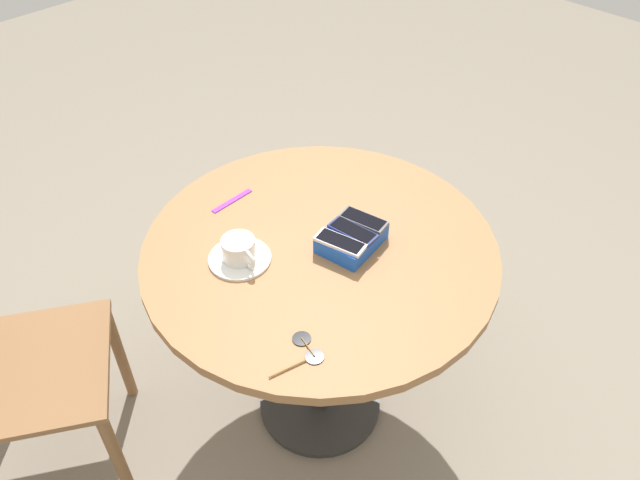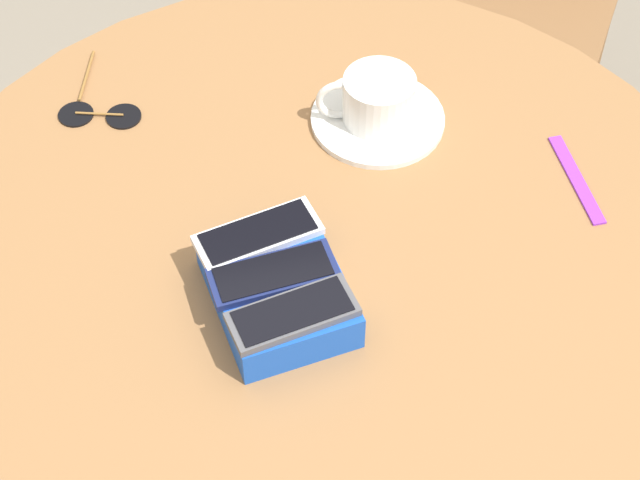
# 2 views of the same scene
# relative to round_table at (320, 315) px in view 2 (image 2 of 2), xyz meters

# --- Properties ---
(round_table) EXTENTS (0.97, 0.97, 0.75)m
(round_table) POSITION_rel_round_table_xyz_m (0.00, 0.00, 0.00)
(round_table) COLOR #2D2D2D
(round_table) RESTS_ON ground_plane
(phone_box) EXTENTS (0.19, 0.16, 0.05)m
(phone_box) POSITION_rel_round_table_xyz_m (-0.06, 0.06, 0.15)
(phone_box) COLOR blue
(phone_box) RESTS_ON round_table
(phone_gray) EXTENTS (0.08, 0.14, 0.01)m
(phone_gray) POSITION_rel_round_table_xyz_m (-0.12, 0.05, 0.18)
(phone_gray) COLOR #515156
(phone_gray) RESTS_ON phone_box
(phone_navy) EXTENTS (0.07, 0.14, 0.01)m
(phone_navy) POSITION_rel_round_table_xyz_m (-0.06, 0.06, 0.18)
(phone_navy) COLOR navy
(phone_navy) RESTS_ON phone_box
(phone_white) EXTENTS (0.08, 0.14, 0.01)m
(phone_white) POSITION_rel_round_table_xyz_m (-0.01, 0.07, 0.18)
(phone_white) COLOR silver
(phone_white) RESTS_ON phone_box
(saucer) EXTENTS (0.17, 0.17, 0.01)m
(saucer) POSITION_rel_round_table_xyz_m (0.19, -0.11, 0.13)
(saucer) COLOR white
(saucer) RESTS_ON round_table
(coffee_cup) EXTENTS (0.09, 0.12, 0.06)m
(coffee_cup) POSITION_rel_round_table_xyz_m (0.19, -0.11, 0.16)
(coffee_cup) COLOR white
(coffee_cup) RESTS_ON saucer
(lanyard_strap) EXTENTS (0.14, 0.02, 0.00)m
(lanyard_strap) POSITION_rel_round_table_xyz_m (0.05, -0.32, 0.13)
(lanyard_strap) COLOR purple
(lanyard_strap) RESTS_ON round_table
(sunglasses) EXTENTS (0.15, 0.10, 0.01)m
(sunglasses) POSITION_rel_round_table_xyz_m (0.27, 0.23, 0.13)
(sunglasses) COLOR black
(sunglasses) RESTS_ON round_table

